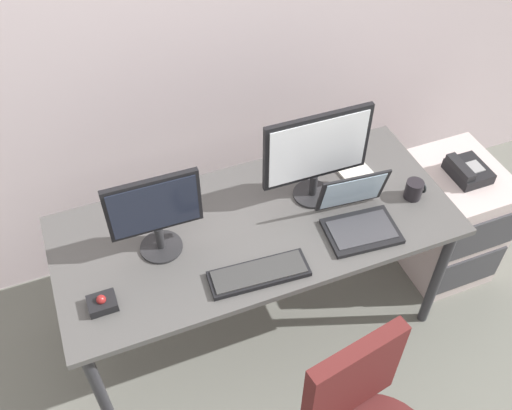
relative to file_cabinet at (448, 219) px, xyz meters
The scene contains 13 objects.
ground_plane 1.16m from the file_cabinet, behind, with size 8.00×8.00×0.00m, color slate.
back_wall 1.71m from the file_cabinet, 146.03° to the left, with size 6.00×0.10×2.80m, color beige.
desk 1.16m from the file_cabinet, behind, with size 1.77×0.78×0.75m.
file_cabinet is the anchor object (origin of this frame).
desk_phone 0.38m from the file_cabinet, 116.78° to the right, with size 0.17×0.20×0.09m.
monitor_main 1.05m from the file_cabinet, behind, with size 0.49×0.18×0.46m.
monitor_side 1.66m from the file_cabinet, behind, with size 0.38×0.18×0.40m.
keyboard 1.30m from the file_cabinet, 168.02° to the right, with size 0.42×0.16×0.03m.
laptop 0.86m from the file_cabinet, 167.45° to the right, with size 0.33×0.31×0.23m.
trackball_mouse 1.88m from the file_cabinet, behind, with size 0.11×0.09×0.07m.
coffee_mug 0.60m from the file_cabinet, 165.65° to the right, with size 0.09×0.08×0.09m.
paper_notepad 0.70m from the file_cabinet, 166.10° to the left, with size 0.15×0.21×0.01m, color white.
cell_phone 1.50m from the file_cabinet, behind, with size 0.07×0.14×0.01m, color black.
Camera 1 is at (-0.62, -1.57, 2.65)m, focal length 40.53 mm.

